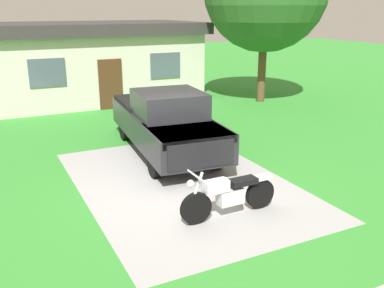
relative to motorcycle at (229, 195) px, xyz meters
name	(u,v)px	position (x,y,z in m)	size (l,w,h in m)	color
ground_plane	(182,183)	(-0.12, 2.00, -0.47)	(80.00, 80.00, 0.00)	green
driveway_pad	(182,183)	(-0.12, 2.00, -0.47)	(4.82, 7.08, 0.01)	#A4A4A4
motorcycle	(229,195)	(0.00, 0.00, 0.00)	(2.21, 0.70, 1.09)	black
pickup_truck	(165,121)	(0.47, 4.45, 0.48)	(2.51, 5.78, 1.90)	black
neighbor_house	(95,60)	(0.67, 13.30, 1.32)	(9.60, 5.60, 3.50)	beige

